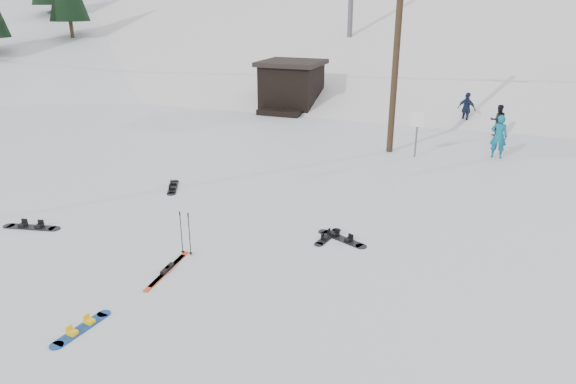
% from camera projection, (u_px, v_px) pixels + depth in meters
% --- Properties ---
extents(ground, '(200.00, 200.00, 0.00)m').
position_uv_depth(ground, '(154.00, 328.00, 9.94)').
color(ground, silver).
rests_on(ground, ground).
extents(ski_slope, '(60.00, 85.24, 65.97)m').
position_uv_depth(ski_slope, '(428.00, 158.00, 62.26)').
color(ski_slope, white).
rests_on(ski_slope, ground).
extents(ridge_left, '(47.54, 95.03, 58.38)m').
position_uv_depth(ridge_left, '(144.00, 137.00, 67.81)').
color(ridge_left, silver).
rests_on(ridge_left, ground).
extents(treeline_left, '(20.00, 64.00, 10.00)m').
position_uv_depth(treeline_left, '(105.00, 58.00, 56.29)').
color(treeline_left, black).
rests_on(treeline_left, ground).
extents(treeline_crest, '(50.00, 6.00, 10.00)m').
position_uv_depth(treeline_crest, '(457.00, 38.00, 85.17)').
color(treeline_crest, black).
rests_on(treeline_crest, ski_slope).
extents(utility_pole, '(2.00, 0.26, 9.00)m').
position_uv_depth(utility_pole, '(398.00, 35.00, 19.87)').
color(utility_pole, '#3A2819').
rests_on(utility_pole, ground).
extents(trail_sign, '(0.50, 0.09, 1.85)m').
position_uv_depth(trail_sign, '(417.00, 126.00, 20.33)').
color(trail_sign, '#595B60').
rests_on(trail_sign, ground).
extents(lift_hut, '(3.40, 4.10, 2.75)m').
position_uv_depth(lift_hut, '(291.00, 85.00, 29.45)').
color(lift_hut, black).
rests_on(lift_hut, ground).
extents(hero_snowboard, '(0.39, 1.40, 0.10)m').
position_uv_depth(hero_snowboard, '(81.00, 328.00, 9.88)').
color(hero_snowboard, '#164292').
rests_on(hero_snowboard, ground).
extents(hero_skis, '(0.27, 1.97, 0.10)m').
position_uv_depth(hero_skis, '(167.00, 270.00, 12.01)').
color(hero_skis, red).
rests_on(hero_skis, ground).
extents(ski_poles, '(0.31, 0.08, 1.14)m').
position_uv_depth(ski_poles, '(185.00, 233.00, 12.61)').
color(ski_poles, black).
rests_on(ski_poles, ground).
extents(board_scatter_a, '(1.66, 0.61, 0.12)m').
position_uv_depth(board_scatter_a, '(31.00, 227.00, 14.29)').
color(board_scatter_a, black).
rests_on(board_scatter_a, ground).
extents(board_scatter_b, '(0.87, 1.40, 0.11)m').
position_uv_depth(board_scatter_b, '(173.00, 187.00, 17.34)').
color(board_scatter_b, black).
rests_on(board_scatter_b, ground).
extents(board_scatter_d, '(1.46, 0.80, 0.11)m').
position_uv_depth(board_scatter_d, '(342.00, 238.00, 13.60)').
color(board_scatter_d, black).
rests_on(board_scatter_d, ground).
extents(board_scatter_f, '(0.43, 1.26, 0.09)m').
position_uv_depth(board_scatter_f, '(328.00, 237.00, 13.71)').
color(board_scatter_f, black).
rests_on(board_scatter_f, ground).
extents(skier_teal, '(0.66, 0.45, 1.74)m').
position_uv_depth(skier_teal, '(499.00, 137.00, 20.38)').
color(skier_teal, '#0C607A').
rests_on(skier_teal, ground).
extents(skier_dark, '(0.81, 0.69, 1.46)m').
position_uv_depth(skier_dark, '(498.00, 120.00, 23.79)').
color(skier_dark, black).
rests_on(skier_dark, ground).
extents(skier_navy, '(1.05, 0.80, 1.66)m').
position_uv_depth(skier_navy, '(467.00, 109.00, 25.71)').
color(skier_navy, '#1B2844').
rests_on(skier_navy, ground).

